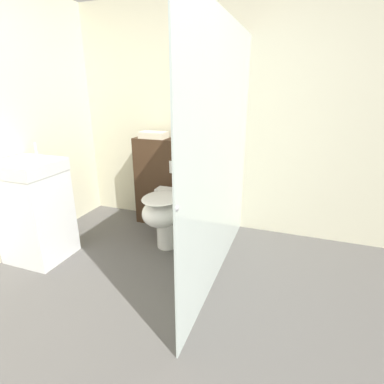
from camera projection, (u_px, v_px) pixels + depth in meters
name	position (u px, v px, depth m)	size (l,w,h in m)	color
ground_plane	(111.00, 350.00, 1.91)	(12.00, 12.00, 0.00)	#565451
wall_back	(209.00, 119.00, 3.35)	(8.00, 0.06, 2.50)	beige
partition_panel	(183.00, 184.00, 3.47)	(1.15, 0.23, 1.04)	#3D2819
shower_glass	(222.00, 160.00, 2.38)	(0.04, 1.97, 2.07)	silver
toilet	(165.00, 213.00, 3.01)	(0.39, 0.60, 0.58)	white
sink_vanity	(35.00, 211.00, 2.82)	(0.53, 0.49, 1.11)	white
hair_drier	(211.00, 132.00, 3.19)	(0.16, 0.07, 0.14)	#B7B7BC
folded_towel	(153.00, 135.00, 3.38)	(0.30, 0.18, 0.07)	beige
spare_toilet_roll	(198.00, 246.00, 3.05)	(0.12, 0.12, 0.11)	white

